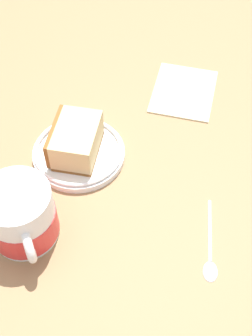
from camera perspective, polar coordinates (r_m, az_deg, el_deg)
ground_plane at (r=71.50cm, az=-4.24°, el=-3.08°), size 121.97×121.97×3.46cm
small_plate at (r=73.14cm, az=-5.85°, el=1.92°), size 14.52×14.52×1.80cm
cake_slice at (r=71.01cm, az=-6.24°, el=3.42°), size 10.19×8.36×5.20cm
tea_mug at (r=63.68cm, az=-12.76°, el=-5.91°), size 11.74×9.49×9.20cm
teaspoon at (r=64.55cm, az=10.37°, el=-10.60°), size 12.87×2.46×0.80cm
folded_napkin at (r=83.89cm, az=7.13°, el=9.42°), size 15.16×13.31×0.60cm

